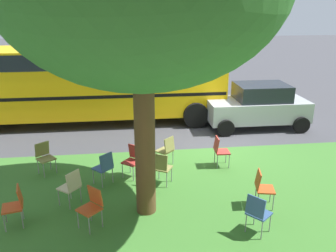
{
  "coord_description": "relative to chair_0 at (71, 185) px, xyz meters",
  "views": [
    {
      "loc": [
        2.78,
        10.5,
        4.46
      ],
      "look_at": [
        1.71,
        1.62,
        1.32
      ],
      "focal_mm": 37.53,
      "sensor_mm": 36.0,
      "label": 1
    }
  ],
  "objects": [
    {
      "name": "chair_8",
      "position": [
        -2.42,
        -1.86,
        0.0
      ],
      "size": [
        0.59,
        0.59,
        0.88
      ],
      "color": "olive",
      "rests_on": "ground"
    },
    {
      "name": "chair_6",
      "position": [
        -4.35,
        0.56,
        0.0
      ],
      "size": [
        0.5,
        0.5,
        0.88
      ],
      "color": "#C64C1E",
      "rests_on": "ground"
    },
    {
      "name": "chair_0",
      "position": [
        0.0,
        0.0,
        0.0
      ],
      "size": [
        0.59,
        0.58,
        0.88
      ],
      "color": "beige",
      "rests_on": "ground"
    },
    {
      "name": "chair_1",
      "position": [
        -0.71,
        -0.93,
        0.0
      ],
      "size": [
        0.59,
        0.59,
        0.88
      ],
      "color": "#335184",
      "rests_on": "ground"
    },
    {
      "name": "chair_3",
      "position": [
        0.95,
        -1.79,
        0.0
      ],
      "size": [
        0.58,
        0.59,
        0.88
      ],
      "color": "olive",
      "rests_on": "ground"
    },
    {
      "name": "parked_car",
      "position": [
        -6.22,
        -4.83,
        0.32
      ],
      "size": [
        3.7,
        1.92,
        1.65
      ],
      "color": "#ADB2B7",
      "rests_on": "ground"
    },
    {
      "name": "chair_5",
      "position": [
        1.04,
        0.65,
        0.0
      ],
      "size": [
        0.51,
        0.5,
        0.88
      ],
      "color": "#C64C1E",
      "rests_on": "ground"
    },
    {
      "name": "school_bus",
      "position": [
        0.1,
        -6.28,
        1.24
      ],
      "size": [
        10.4,
        2.8,
        2.88
      ],
      "color": "yellow",
      "rests_on": "ground"
    },
    {
      "name": "chair_10",
      "position": [
        -0.54,
        0.89,
        0.0
      ],
      "size": [
        0.59,
        0.59,
        0.88
      ],
      "color": "#C64C1E",
      "rests_on": "ground"
    },
    {
      "name": "chair_2",
      "position": [
        -1.45,
        -1.3,
        0.0
      ],
      "size": [
        0.58,
        0.59,
        0.88
      ],
      "color": "#B7332D",
      "rests_on": "ground"
    },
    {
      "name": "grass_verge",
      "position": [
        -4.14,
        0.05,
        -0.52
      ],
      "size": [
        48.0,
        6.0,
        0.01
      ],
      "primitive_type": "cube",
      "color": "#3D752D",
      "rests_on": "ground"
    },
    {
      "name": "ground",
      "position": [
        -4.14,
        -3.15,
        -0.52
      ],
      "size": [
        80.0,
        80.0,
        0.0
      ],
      "primitive_type": "plane",
      "color": "#424247"
    },
    {
      "name": "chair_4",
      "position": [
        -3.93,
        -1.64,
        0.0
      ],
      "size": [
        0.43,
        0.43,
        0.88
      ],
      "color": "#B7332D",
      "rests_on": "ground"
    },
    {
      "name": "chair_9",
      "position": [
        -2.17,
        -0.73,
        0.0
      ],
      "size": [
        0.56,
        0.57,
        0.88
      ],
      "color": "olive",
      "rests_on": "ground"
    },
    {
      "name": "chair_7",
      "position": [
        -3.86,
        1.55,
        0.0
      ],
      "size": [
        0.59,
        0.59,
        0.88
      ],
      "color": "#335184",
      "rests_on": "ground"
    }
  ]
}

